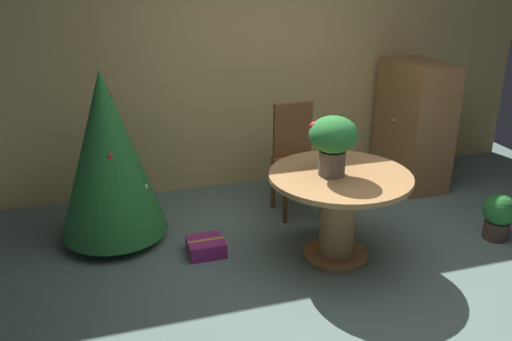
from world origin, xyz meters
TOP-DOWN VIEW (x-y plane):
  - ground_plane at (0.00, 0.00)m, footprint 6.60×6.60m
  - back_wall_panel at (0.00, 2.20)m, footprint 6.00×0.10m
  - round_dining_table at (0.05, 0.42)m, footprint 1.10×1.10m
  - flower_vase at (-0.02, 0.43)m, footprint 0.37×0.37m
  - wooden_chair_far at (0.05, 1.36)m, footprint 0.41×0.38m
  - holiday_tree at (-1.63, 1.26)m, footprint 0.89×0.89m
  - gift_box_purple at (-0.94, 0.78)m, footprint 0.30×0.27m
  - wooden_cabinet at (1.47, 1.62)m, footprint 0.49×0.83m
  - potted_plant at (1.51, 0.30)m, footprint 0.27×0.27m

SIDE VIEW (x-z plane):
  - ground_plane at x=0.00m, z-range 0.00..0.00m
  - gift_box_purple at x=-0.94m, z-range 0.00..0.13m
  - potted_plant at x=1.51m, z-range 0.02..0.43m
  - round_dining_table at x=0.05m, z-range 0.12..0.85m
  - wooden_chair_far at x=0.05m, z-range 0.06..1.09m
  - wooden_cabinet at x=1.47m, z-range 0.00..1.30m
  - holiday_tree at x=-1.63m, z-range 0.04..1.52m
  - flower_vase at x=-0.02m, z-range 0.78..1.24m
  - back_wall_panel at x=0.00m, z-range 0.00..2.60m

